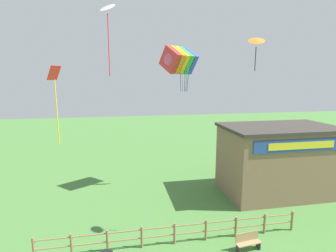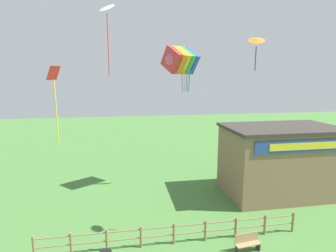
% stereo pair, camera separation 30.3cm
% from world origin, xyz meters
% --- Properties ---
extents(wooden_fence, '(14.85, 0.14, 1.25)m').
position_xyz_m(wooden_fence, '(0.00, 6.94, 0.70)').
color(wooden_fence, olive).
rests_on(wooden_fence, ground_plane).
extents(seaside_building, '(8.87, 5.38, 5.53)m').
position_xyz_m(seaside_building, '(9.64, 12.16, 2.78)').
color(seaside_building, '#84664C').
rests_on(seaside_building, ground_plane).
extents(park_bench_by_building, '(1.46, 0.57, 0.98)m').
position_xyz_m(park_bench_by_building, '(3.79, 5.67, 0.50)').
color(park_bench_by_building, '#9E7F56').
rests_on(park_bench_by_building, ground_plane).
extents(kite_rainbow_parafoil, '(3.62, 3.39, 3.62)m').
position_xyz_m(kite_rainbow_parafoil, '(2.02, 14.91, 10.67)').
color(kite_rainbow_parafoil, '#E54C8C').
extents(kite_orange_delta, '(1.06, 1.02, 1.81)m').
position_xyz_m(kite_orange_delta, '(4.36, 7.02, 11.11)').
color(kite_orange_delta, orange).
extents(kite_white_delta, '(1.03, 1.02, 3.49)m').
position_xyz_m(kite_white_delta, '(-3.23, 7.40, 12.25)').
color(kite_white_delta, white).
extents(kite_red_diamond, '(0.63, 0.65, 3.54)m').
position_xyz_m(kite_red_diamond, '(-5.63, 6.40, 8.56)').
color(kite_red_diamond, red).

